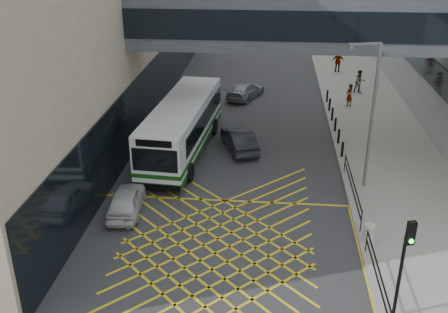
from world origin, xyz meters
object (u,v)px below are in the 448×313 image
(car_dark, at_px, (239,140))
(car_silver, at_px, (245,90))
(traffic_light, at_px, (405,256))
(pedestrian_b, at_px, (360,82))
(pedestrian_c, at_px, (338,62))
(bus, at_px, (183,125))
(car_white, at_px, (126,200))
(pedestrian_a, at_px, (349,95))
(street_lamp, at_px, (370,108))
(litter_bin, at_px, (370,233))

(car_dark, distance_m, car_silver, 10.13)
(traffic_light, bearing_deg, pedestrian_b, 69.01)
(car_silver, distance_m, pedestrian_c, 11.05)
(car_silver, bearing_deg, bus, 95.90)
(car_white, bearing_deg, pedestrian_c, -120.67)
(pedestrian_a, relative_size, pedestrian_b, 0.93)
(bus, bearing_deg, pedestrian_c, 64.09)
(traffic_light, relative_size, pedestrian_b, 2.17)
(car_silver, distance_m, street_lamp, 16.41)
(pedestrian_a, xyz_separation_m, pedestrian_b, (1.21, 3.39, 0.06))
(car_dark, relative_size, pedestrian_b, 2.38)
(car_dark, bearing_deg, car_white, 39.80)
(bus, relative_size, car_silver, 2.69)
(litter_bin, bearing_deg, car_white, 170.96)
(pedestrian_b, bearing_deg, car_silver, 176.97)
(car_white, relative_size, litter_bin, 4.84)
(traffic_light, xyz_separation_m, litter_bin, (-0.14, 4.67, -2.12))
(street_lamp, relative_size, pedestrian_a, 4.42)
(litter_bin, bearing_deg, street_lamp, 85.61)
(traffic_light, xyz_separation_m, street_lamp, (0.25, 9.80, 1.66))
(car_dark, xyz_separation_m, pedestrian_b, (8.65, 11.78, 0.39))
(street_lamp, distance_m, pedestrian_b, 16.62)
(car_silver, bearing_deg, car_white, 97.60)
(car_silver, relative_size, litter_bin, 5.11)
(traffic_light, height_order, pedestrian_a, traffic_light)
(car_silver, bearing_deg, pedestrian_b, -147.48)
(bus, relative_size, car_white, 2.84)
(traffic_light, relative_size, litter_bin, 4.76)
(street_lamp, bearing_deg, pedestrian_b, 66.84)
(pedestrian_a, distance_m, pedestrian_b, 3.60)
(car_white, bearing_deg, car_dark, -126.47)
(car_white, xyz_separation_m, litter_bin, (10.91, -1.74, -0.06))
(car_silver, distance_m, litter_bin, 20.63)
(car_silver, height_order, pedestrian_b, pedestrian_b)
(pedestrian_a, bearing_deg, car_silver, -55.82)
(car_dark, bearing_deg, traffic_light, 95.23)
(car_dark, height_order, car_silver, car_dark)
(car_white, bearing_deg, traffic_light, 145.01)
(car_white, distance_m, car_silver, 18.48)
(car_white, bearing_deg, bus, -106.69)
(car_dark, bearing_deg, pedestrian_b, -144.90)
(car_silver, bearing_deg, traffic_light, 126.85)
(bus, distance_m, pedestrian_b, 17.14)
(bus, bearing_deg, car_white, -97.15)
(car_white, height_order, car_dark, car_dark)
(traffic_light, bearing_deg, street_lamp, 72.78)
(car_dark, relative_size, litter_bin, 5.21)
(car_white, bearing_deg, pedestrian_a, -131.98)
(litter_bin, height_order, pedestrian_a, pedestrian_a)
(pedestrian_a, bearing_deg, car_dark, 5.42)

